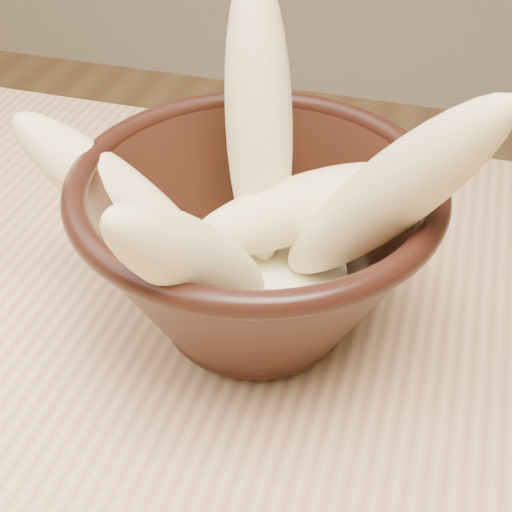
% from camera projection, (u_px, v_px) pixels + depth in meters
% --- Properties ---
extents(bowl, '(0.23, 0.23, 0.13)m').
position_uv_depth(bowl, '(256.00, 243.00, 0.46)').
color(bowl, black).
rests_on(bowl, table).
extents(milk_puddle, '(0.13, 0.13, 0.02)m').
position_uv_depth(milk_puddle, '(256.00, 279.00, 0.48)').
color(milk_puddle, '#FBF3C9').
rests_on(milk_puddle, bowl).
extents(banana_upright, '(0.08, 0.11, 0.19)m').
position_uv_depth(banana_upright, '(259.00, 122.00, 0.45)').
color(banana_upright, '#D8BB7F').
rests_on(banana_upright, bowl).
extents(banana_left, '(0.16, 0.05, 0.13)m').
position_uv_depth(banana_left, '(115.00, 195.00, 0.47)').
color(banana_left, '#D8BB7F').
rests_on(banana_left, bowl).
extents(banana_right, '(0.16, 0.11, 0.19)m').
position_uv_depth(banana_right, '(381.00, 200.00, 0.40)').
color(banana_right, '#D8BB7F').
rests_on(banana_right, bowl).
extents(banana_across, '(0.15, 0.11, 0.08)m').
position_uv_depth(banana_across, '(293.00, 210.00, 0.46)').
color(banana_across, '#D8BB7F').
rests_on(banana_across, bowl).
extents(banana_front, '(0.08, 0.15, 0.16)m').
position_uv_depth(banana_front, '(196.00, 263.00, 0.38)').
color(banana_front, '#D8BB7F').
rests_on(banana_front, bowl).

